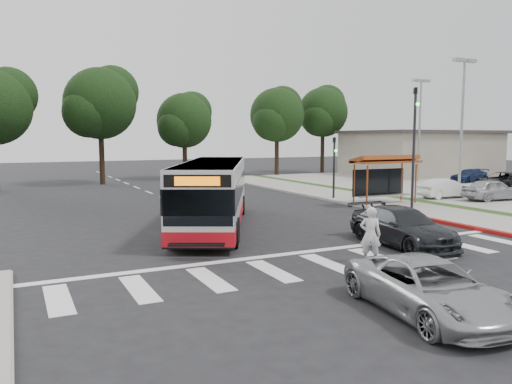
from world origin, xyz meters
TOP-DOWN VIEW (x-y plane):
  - ground at (0.00, 0.00)m, footprint 140.00×140.00m
  - sidewalk_east at (11.00, 8.00)m, footprint 4.00×40.00m
  - curb_east at (9.00, 8.00)m, footprint 0.30×40.00m
  - curb_east_red at (9.00, -2.00)m, footprint 0.32×6.00m
  - parking_lot at (23.00, 10.00)m, footprint 18.00×36.00m
  - commercial_building at (30.00, 22.00)m, footprint 14.00×10.00m
  - building_roof_cap at (30.00, 22.00)m, footprint 14.60×10.60m
  - crosswalk_ladder at (0.00, -5.00)m, footprint 18.00×2.60m
  - bus_shelter at (10.80, 5.10)m, footprint 4.20×1.60m
  - traffic_signal_ne_tall at (9.60, 1.49)m, footprint 0.18×0.37m
  - traffic_signal_ne_short at (9.60, 8.49)m, footprint 0.18×0.37m
  - lot_light_front at (18.00, 6.00)m, footprint 1.90×0.35m
  - lot_light_mid at (24.00, 16.00)m, footprint 1.90×0.35m
  - tree_ne_a at (16.08, 28.06)m, footprint 6.16×5.74m
  - tree_ne_b at (23.08, 30.06)m, footprint 6.16×5.74m
  - tree_north_a at (-1.92, 26.07)m, footprint 6.60×6.15m
  - tree_north_b at (6.07, 28.06)m, footprint 5.72×5.33m
  - transit_bus at (-0.91, 2.71)m, footprint 7.19×11.18m
  - pedestrian at (1.25, -5.50)m, footprint 0.79×0.75m
  - dark_sedan at (4.00, -3.94)m, footprint 2.24×4.94m
  - silver_suv_south at (-0.59, -9.81)m, footprint 2.67×4.76m
  - parked_car_0 at (17.85, 3.28)m, footprint 4.04×2.01m
  - parked_car_1 at (16.16, 5.47)m, footprint 3.75×1.44m
  - parked_car_2 at (22.99, 6.51)m, footprint 5.28×2.92m
  - parked_car_3 at (27.05, 13.03)m, footprint 4.02×1.98m

SIDE VIEW (x-z plane):
  - ground at x=0.00m, z-range 0.00..0.00m
  - crosswalk_ladder at x=0.00m, z-range 0.00..0.01m
  - parking_lot at x=23.00m, z-range 0.00..0.10m
  - sidewalk_east at x=11.00m, z-range 0.00..0.12m
  - curb_east at x=9.00m, z-range 0.00..0.15m
  - curb_east_red at x=9.00m, z-range 0.00..0.15m
  - silver_suv_south at x=-0.59m, z-range 0.00..1.26m
  - parked_car_3 at x=27.05m, z-range 0.10..1.23m
  - dark_sedan at x=4.00m, z-range 0.00..1.40m
  - parked_car_1 at x=16.16m, z-range 0.10..1.32m
  - parked_car_0 at x=17.85m, z-range 0.10..1.42m
  - parked_car_2 at x=22.99m, z-range 0.10..1.50m
  - pedestrian at x=1.25m, z-range 0.00..1.81m
  - transit_bus at x=-0.91m, z-range 0.00..2.91m
  - commercial_building at x=30.00m, z-range 0.00..4.40m
  - bus_shelter at x=10.80m, z-range 0.92..3.78m
  - traffic_signal_ne_short at x=9.60m, z-range 0.48..4.48m
  - traffic_signal_ne_tall at x=9.60m, z-range 0.63..7.13m
  - building_roof_cap at x=30.00m, z-range 4.40..4.70m
  - tree_north_b at x=6.07m, z-range 1.45..9.88m
  - lot_light_front at x=18.00m, z-range 1.40..10.41m
  - lot_light_mid at x=24.00m, z-range 1.40..10.41m
  - tree_ne_a at x=16.08m, z-range 1.74..11.04m
  - tree_ne_b at x=23.08m, z-range 1.91..11.93m
  - tree_north_a at x=-1.92m, z-range 1.84..12.01m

